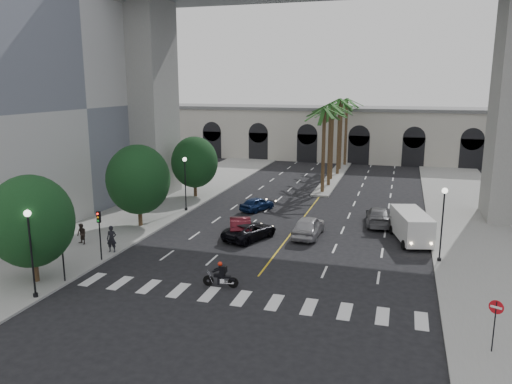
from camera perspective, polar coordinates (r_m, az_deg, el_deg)
name	(u,v)px	position (r m, az deg, el deg)	size (l,w,h in m)	color
ground	(249,288)	(31.01, -0.81, -10.95)	(140.00, 140.00, 0.00)	black
sidewalk_left	(148,211)	(49.81, -12.23, -2.10)	(8.00, 100.00, 0.15)	gray
sidewalk_right	(481,237)	(44.39, 24.32, -4.72)	(8.00, 100.00, 0.15)	gray
median	(334,177)	(66.85, 8.93, 1.72)	(2.00, 24.00, 0.20)	gray
building_left	(13,104)	(52.91, -26.00, 9.01)	(16.50, 32.50, 20.60)	#B9B8B4
pier_building	(349,133)	(83.01, 10.63, 6.62)	(71.00, 10.50, 8.50)	beige
bridge	(354,14)	(49.83, 11.16, 19.33)	(75.00, 13.00, 26.00)	gray
palm_a	(324,112)	(55.92, 7.83, 8.99)	(3.20, 3.20, 10.30)	#47331E
palm_b	(331,108)	(59.85, 8.54, 9.45)	(3.20, 3.20, 10.60)	#47331E
palm_c	(333,110)	(63.87, 8.77, 9.21)	(3.20, 3.20, 10.10)	#47331E
palm_d	(340,103)	(67.75, 9.56, 9.97)	(3.20, 3.20, 10.90)	#47331E
palm_e	(342,105)	(71.77, 9.75, 9.73)	(3.20, 3.20, 10.40)	#47331E
palm_f	(347,102)	(75.69, 10.36, 10.04)	(3.20, 3.20, 10.70)	#47331E
street_tree_near	(31,221)	(33.40, -24.34, -3.06)	(5.20, 5.20, 6.89)	#382616
street_tree_mid	(138,180)	(43.70, -13.30, 1.40)	(5.44, 5.44, 7.21)	#382616
street_tree_far	(195,162)	(54.33, -7.03, 3.40)	(5.04, 5.04, 6.68)	#382616
lamp_post_left_near	(31,246)	(31.15, -24.35, -5.67)	(0.40, 0.40, 5.35)	black
lamp_post_left_far	(185,179)	(48.40, -8.09, 1.46)	(0.40, 0.40, 5.35)	black
lamp_post_right	(443,218)	(36.44, 20.55, -2.83)	(0.40, 0.40, 5.35)	black
traffic_signal_near	(62,245)	(33.12, -21.31, -5.66)	(0.25, 0.18, 3.65)	black
traffic_signal_far	(99,227)	(36.20, -17.46, -3.87)	(0.25, 0.18, 3.65)	black
motorcycle_rider	(222,276)	(31.02, -3.95, -9.50)	(2.26, 0.61, 1.63)	black
car_a	(308,226)	(40.91, 6.00, -3.91)	(2.02, 5.03, 1.71)	#9E9EA2
car_b	(240,226)	(41.10, -1.83, -3.87)	(1.67, 4.79, 1.58)	#430D14
car_c	(250,231)	(40.03, -0.70, -4.46)	(2.28, 4.95, 1.38)	black
car_d	(379,216)	(45.32, 13.83, -2.70)	(2.18, 5.37, 1.56)	slate
car_e	(257,204)	(48.91, 0.12, -1.36)	(1.58, 3.94, 1.34)	#10234E
cargo_van	(411,226)	(41.03, 17.33, -3.68)	(3.43, 5.96, 2.39)	silver
pedestrian_a	(112,239)	(38.03, -16.18, -5.18)	(0.72, 0.47, 1.96)	black
pedestrian_b	(82,234)	(40.59, -19.31, -4.54)	(0.78, 0.61, 1.61)	black
do_not_enter_sign	(495,315)	(25.74, 25.68, -12.60)	(0.61, 0.30, 2.68)	black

